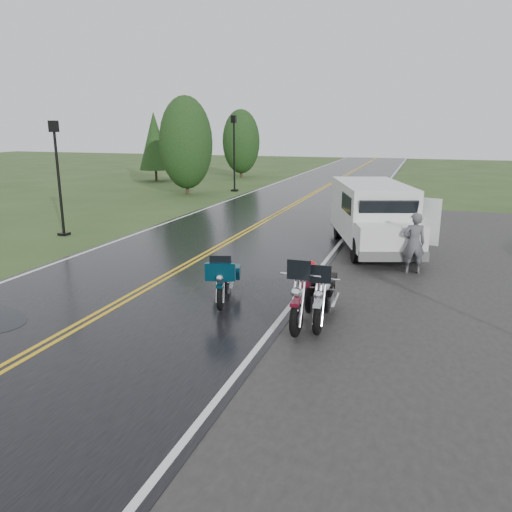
% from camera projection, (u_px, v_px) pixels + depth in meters
% --- Properties ---
extents(ground, '(120.00, 120.00, 0.00)m').
position_uv_depth(ground, '(109.00, 310.00, 11.14)').
color(ground, '#2D471E').
rests_on(ground, ground).
extents(road, '(8.00, 100.00, 0.04)m').
position_uv_depth(road, '(254.00, 227.00, 20.30)').
color(road, black).
rests_on(road, ground).
extents(motorcycle_red, '(0.96, 2.51, 1.47)m').
position_uv_depth(motorcycle_red, '(297.00, 303.00, 9.43)').
color(motorcycle_red, '#550918').
rests_on(motorcycle_red, ground).
extents(motorcycle_teal, '(1.30, 2.20, 1.22)m').
position_uv_depth(motorcycle_teal, '(220.00, 286.00, 10.85)').
color(motorcycle_teal, '#052737').
rests_on(motorcycle_teal, ground).
extents(motorcycle_silver, '(0.93, 2.32, 1.35)m').
position_uv_depth(motorcycle_silver, '(318.00, 305.00, 9.54)').
color(motorcycle_silver, '#A5A9AD').
rests_on(motorcycle_silver, ground).
extents(van_white, '(3.81, 6.03, 2.22)m').
position_uv_depth(van_white, '(358.00, 227.00, 14.69)').
color(van_white, silver).
rests_on(van_white, ground).
extents(person_at_van, '(0.71, 0.56, 1.70)m').
position_uv_depth(person_at_van, '(414.00, 244.00, 13.70)').
color(person_at_van, '#505155').
rests_on(person_at_van, ground).
extents(lamp_post_near_left, '(0.36, 0.36, 4.25)m').
position_uv_depth(lamp_post_near_left, '(59.00, 179.00, 18.36)').
color(lamp_post_near_left, black).
rests_on(lamp_post_near_left, ground).
extents(lamp_post_far_left, '(0.41, 0.41, 4.73)m').
position_uv_depth(lamp_post_far_left, '(234.00, 154.00, 31.29)').
color(lamp_post_far_left, black).
rests_on(lamp_post_far_left, ground).
extents(tree_left_mid, '(3.17, 3.17, 4.95)m').
position_uv_depth(tree_left_mid, '(186.00, 153.00, 29.76)').
color(tree_left_mid, '#1E3D19').
rests_on(tree_left_mid, ground).
extents(tree_left_far, '(2.99, 2.99, 4.60)m').
position_uv_depth(tree_left_far, '(241.00, 149.00, 40.13)').
color(tree_left_far, '#1E3D19').
rests_on(tree_left_far, ground).
extents(pine_left_far, '(2.39, 2.39, 4.98)m').
position_uv_depth(pine_left_far, '(155.00, 148.00, 37.10)').
color(pine_left_far, '#1E3D19').
rests_on(pine_left_far, ground).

